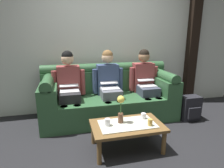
# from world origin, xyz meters

# --- Properties ---
(ground_plane) EXTENTS (14.00, 14.00, 0.00)m
(ground_plane) POSITION_xyz_m (0.00, 0.00, 0.00)
(ground_plane) COLOR black
(back_wall_patterned) EXTENTS (6.00, 0.12, 2.90)m
(back_wall_patterned) POSITION_xyz_m (0.00, 1.70, 1.45)
(back_wall_patterned) COLOR silver
(back_wall_patterned) RESTS_ON ground_plane
(timber_pillar) EXTENTS (0.20, 0.20, 2.90)m
(timber_pillar) POSITION_xyz_m (1.91, 1.58, 1.45)
(timber_pillar) COLOR black
(timber_pillar) RESTS_ON ground_plane
(couch) EXTENTS (2.33, 0.88, 0.96)m
(couch) POSITION_xyz_m (0.00, 1.17, 0.37)
(couch) COLOR #2D5633
(couch) RESTS_ON ground_plane
(person_left) EXTENTS (0.56, 0.67, 1.22)m
(person_left) POSITION_xyz_m (-0.69, 1.17, 0.66)
(person_left) COLOR #232326
(person_left) RESTS_ON ground_plane
(person_middle) EXTENTS (0.56, 0.67, 1.22)m
(person_middle) POSITION_xyz_m (0.00, 1.17, 0.66)
(person_middle) COLOR #595B66
(person_middle) RESTS_ON ground_plane
(person_right) EXTENTS (0.56, 0.67, 1.22)m
(person_right) POSITION_xyz_m (0.69, 1.17, 0.66)
(person_right) COLOR #383D4C
(person_right) RESTS_ON ground_plane
(coffee_table) EXTENTS (0.93, 0.56, 0.36)m
(coffee_table) POSITION_xyz_m (0.00, 0.11, 0.31)
(coffee_table) COLOR brown
(coffee_table) RESTS_ON ground_plane
(flower_vase) EXTENTS (0.10, 0.10, 0.37)m
(flower_vase) POSITION_xyz_m (-0.07, 0.16, 0.57)
(flower_vase) COLOR brown
(flower_vase) RESTS_ON coffee_table
(cup_near_left) EXTENTS (0.07, 0.07, 0.08)m
(cup_near_left) POSITION_xyz_m (0.26, 0.21, 0.40)
(cup_near_left) COLOR silver
(cup_near_left) RESTS_ON coffee_table
(cup_near_right) EXTENTS (0.07, 0.07, 0.09)m
(cup_near_right) POSITION_xyz_m (-0.26, 0.12, 0.41)
(cup_near_right) COLOR silver
(cup_near_right) RESTS_ON coffee_table
(cup_far_center) EXTENTS (0.06, 0.06, 0.09)m
(cup_far_center) POSITION_xyz_m (0.26, -0.01, 0.40)
(cup_far_center) COLOR gold
(cup_far_center) RESTS_ON coffee_table
(backpack_right) EXTENTS (0.33, 0.26, 0.43)m
(backpack_right) POSITION_xyz_m (1.37, 0.70, 0.21)
(backpack_right) COLOR black
(backpack_right) RESTS_ON ground_plane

